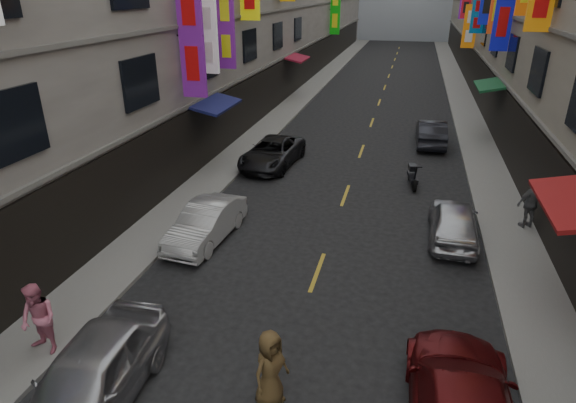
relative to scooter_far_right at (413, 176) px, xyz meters
The scene contains 13 objects.
sidewalk_left 18.38m from the scooter_far_right, 117.97° to the left, with size 2.00×90.00×0.12m, color slate.
sidewalk_right 16.58m from the scooter_far_right, 78.22° to the left, with size 2.00×90.00×0.12m, color slate.
street_awnings 4.65m from the scooter_far_right, behind, with size 13.99×35.20×0.41m.
lane_markings 13.49m from the scooter_far_right, 101.19° to the left, with size 0.12×80.20×0.01m.
scooter_far_right is the anchor object (origin of this frame).
car_left_near 15.09m from the scooter_far_right, 113.50° to the right, with size 1.76×4.37×1.49m, color #BCBBC0.
car_left_mid 9.42m from the scooter_far_right, 134.61° to the right, with size 1.35×3.86×1.27m, color beige.
car_left_far 6.60m from the scooter_far_right, behind, with size 2.12×4.59×1.28m, color black.
car_right_mid 4.80m from the scooter_far_right, 73.24° to the right, with size 1.55×3.86×1.32m, color silver.
car_right_far 6.32m from the scooter_far_right, 82.39° to the left, with size 1.45×4.14×1.37m, color #25262D.
pedestrian_lfar 15.12m from the scooter_far_right, 122.05° to the right, with size 0.86×0.59×1.77m, color #D8728E.
pedestrian_rfar 5.16m from the scooter_far_right, 39.39° to the right, with size 1.05×0.60×1.79m, color slate.
pedestrian_crossing 13.10m from the scooter_far_right, 101.49° to the right, with size 0.84×0.58×1.73m, color brown.
Camera 1 is at (2.17, 5.86, 7.81)m, focal length 30.00 mm.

